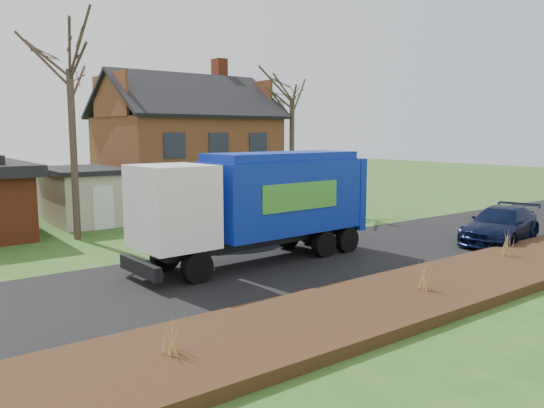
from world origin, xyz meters
TOP-DOWN VIEW (x-y plane):
  - ground at (0.00, 0.00)m, footprint 120.00×120.00m
  - road at (0.00, 0.00)m, footprint 80.00×7.00m
  - mulch_verge at (0.00, -5.30)m, footprint 80.00×3.50m
  - main_house at (1.49, 13.91)m, footprint 12.95×8.95m
  - garbage_truck at (-1.83, 0.92)m, footprint 9.28×2.90m
  - silver_sedan at (-0.89, 3.88)m, footprint 4.09×1.62m
  - navy_wagon at (8.26, -2.47)m, footprint 5.55×3.20m
  - tree_front_west at (-5.98, 9.04)m, footprint 3.42×3.42m
  - tree_front_east at (7.31, 10.54)m, footprint 3.44×3.44m
  - tree_back at (5.50, 22.15)m, footprint 3.39×3.39m
  - grass_clump_west at (-8.42, -5.33)m, footprint 0.31×0.25m
  - grass_clump_mid at (-0.86, -5.55)m, footprint 0.32×0.26m
  - grass_clump_east at (4.88, -4.66)m, footprint 0.36×0.30m

SIDE VIEW (x-z plane):
  - ground at x=0.00m, z-range 0.00..0.00m
  - road at x=0.00m, z-range 0.00..0.02m
  - mulch_verge at x=0.00m, z-range 0.00..0.30m
  - silver_sedan at x=-0.89m, z-range 0.00..1.32m
  - grass_clump_west at x=-8.42m, z-range 0.30..1.11m
  - grass_clump_mid at x=-0.86m, z-range 0.30..1.19m
  - grass_clump_east at x=4.88m, z-range 0.30..1.20m
  - navy_wagon at x=8.26m, z-range 0.00..1.51m
  - garbage_truck at x=-1.83m, z-range 0.30..4.23m
  - main_house at x=1.49m, z-range -0.60..8.66m
  - tree_front_east at x=7.31m, z-range 2.99..12.54m
  - tree_front_west at x=-5.98m, z-range 3.29..13.44m
  - tree_back at x=5.50m, z-range 3.58..14.32m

